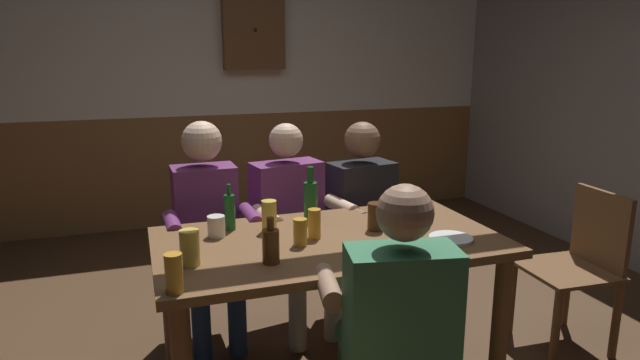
{
  "coord_description": "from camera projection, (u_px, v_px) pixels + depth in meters",
  "views": [
    {
      "loc": [
        -0.82,
        -2.47,
        1.62
      ],
      "look_at": [
        0.0,
        -0.06,
        1.01
      ],
      "focal_mm": 30.79,
      "sensor_mm": 36.0,
      "label": 1
    }
  ],
  "objects": [
    {
      "name": "pint_glass_1",
      "position": [
        269.0,
        216.0,
        2.64
      ],
      "size": [
        0.07,
        0.07,
        0.15
      ],
      "primitive_type": "cylinder",
      "color": "#E5C64C",
      "rests_on": "dining_table"
    },
    {
      "name": "pint_glass_6",
      "position": [
        300.0,
        232.0,
        2.45
      ],
      "size": [
        0.06,
        0.06,
        0.12
      ],
      "primitive_type": "cylinder",
      "color": "gold",
      "rests_on": "dining_table"
    },
    {
      "name": "person_0",
      "position": [
        208.0,
        222.0,
        3.05
      ],
      "size": [
        0.49,
        0.51,
        1.24
      ],
      "rotation": [
        0.0,
        0.0,
        3.17
      ],
      "color": "#6B2D66",
      "rests_on": "ground_plane"
    },
    {
      "name": "pint_glass_4",
      "position": [
        174.0,
        273.0,
        1.97
      ],
      "size": [
        0.07,
        0.07,
        0.15
      ],
      "primitive_type": "cylinder",
      "color": "gold",
      "rests_on": "dining_table"
    },
    {
      "name": "pint_glass_3",
      "position": [
        314.0,
        224.0,
        2.55
      ],
      "size": [
        0.06,
        0.06,
        0.14
      ],
      "primitive_type": "cylinder",
      "color": "gold",
      "rests_on": "dining_table"
    },
    {
      "name": "dining_table",
      "position": [
        329.0,
        261.0,
        2.59
      ],
      "size": [
        1.6,
        0.88,
        0.76
      ],
      "color": "brown",
      "rests_on": "ground_plane"
    },
    {
      "name": "person_3",
      "position": [
        394.0,
        324.0,
        1.99
      ],
      "size": [
        0.56,
        0.58,
        1.19
      ],
      "rotation": [
        0.0,
        0.0,
        -0.2
      ],
      "color": "#33724C",
      "rests_on": "ground_plane"
    },
    {
      "name": "pint_glass_5",
      "position": [
        190.0,
        248.0,
        2.23
      ],
      "size": [
        0.08,
        0.08,
        0.15
      ],
      "primitive_type": "cylinder",
      "color": "#E5C64C",
      "rests_on": "dining_table"
    },
    {
      "name": "pint_glass_0",
      "position": [
        376.0,
        217.0,
        2.67
      ],
      "size": [
        0.08,
        0.08,
        0.13
      ],
      "primitive_type": "cylinder",
      "color": "#4C2D19",
      "rests_on": "dining_table"
    },
    {
      "name": "bottle_1",
      "position": [
        230.0,
        211.0,
        2.66
      ],
      "size": [
        0.05,
        0.05,
        0.23
      ],
      "color": "#195923",
      "rests_on": "dining_table"
    },
    {
      "name": "back_wall_wainscot",
      "position": [
        227.0,
        167.0,
        5.31
      ],
      "size": [
        5.32,
        0.12,
        1.03
      ],
      "primitive_type": "cube",
      "color": "brown",
      "rests_on": "ground_plane"
    },
    {
      "name": "chair_empty_near_right",
      "position": [
        579.0,
        264.0,
        3.01
      ],
      "size": [
        0.46,
        0.46,
        0.88
      ],
      "rotation": [
        0.0,
        0.0,
        1.52
      ],
      "color": "brown",
      "rests_on": "ground_plane"
    },
    {
      "name": "person_2",
      "position": [
        367.0,
        210.0,
        3.35
      ],
      "size": [
        0.57,
        0.58,
        1.2
      ],
      "rotation": [
        0.0,
        0.0,
        3.3
      ],
      "color": "black",
      "rests_on": "ground_plane"
    },
    {
      "name": "wall_dart_cabinet",
      "position": [
        254.0,
        30.0,
        4.98
      ],
      "size": [
        0.56,
        0.15,
        0.7
      ],
      "color": "brown"
    },
    {
      "name": "plate_0",
      "position": [
        451.0,
        238.0,
        2.53
      ],
      "size": [
        0.2,
        0.2,
        0.01
      ],
      "primitive_type": "cylinder",
      "color": "white",
      "rests_on": "dining_table"
    },
    {
      "name": "person_1",
      "position": [
        293.0,
        218.0,
        3.2
      ],
      "size": [
        0.58,
        0.56,
        1.21
      ],
      "rotation": [
        0.0,
        0.0,
        3.31
      ],
      "color": "#6B2D66",
      "rests_on": "ground_plane"
    },
    {
      "name": "bottle_0",
      "position": [
        271.0,
        245.0,
        2.24
      ],
      "size": [
        0.07,
        0.07,
        0.2
      ],
      "color": "#593314",
      "rests_on": "dining_table"
    },
    {
      "name": "back_wall_upper",
      "position": [
        222.0,
        41.0,
        5.04
      ],
      "size": [
        5.32,
        0.12,
        1.34
      ],
      "primitive_type": "cube",
      "color": "silver"
    },
    {
      "name": "pint_glass_2",
      "position": [
        216.0,
        226.0,
        2.57
      ],
      "size": [
        0.08,
        0.08,
        0.1
      ],
      "primitive_type": "cylinder",
      "color": "white",
      "rests_on": "dining_table"
    },
    {
      "name": "bottle_2",
      "position": [
        310.0,
        199.0,
        2.82
      ],
      "size": [
        0.07,
        0.07,
        0.28
      ],
      "color": "#195923",
      "rests_on": "dining_table"
    }
  ]
}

